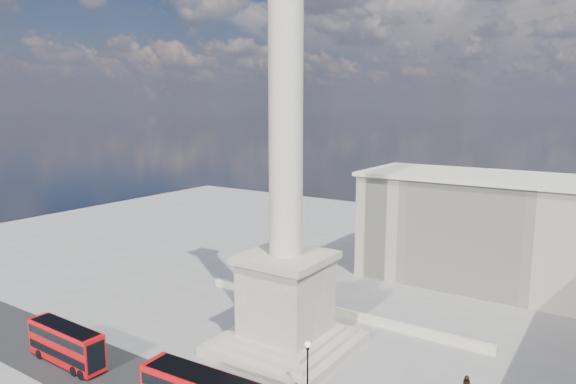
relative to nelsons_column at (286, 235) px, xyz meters
The scene contains 6 objects.
ground 13.85m from the nelsons_column, 90.00° to the right, with size 180.00×180.00×0.00m, color gray.
nelsons_column is the anchor object (origin of this frame).
balustrade_wall 16.55m from the nelsons_column, 90.00° to the left, with size 40.00×0.60×1.10m, color beige.
building_northeast 40.57m from the nelsons_column, 60.26° to the left, with size 51.00×17.00×16.60m.
red_bus_a 25.49m from the nelsons_column, 136.97° to the right, with size 10.31×2.60×4.17m.
victorian_lamp 15.10m from the nelsons_column, 46.86° to the right, with size 0.55×0.55×6.38m.
Camera 1 is at (30.06, -39.52, 26.47)m, focal length 32.00 mm.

